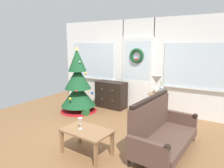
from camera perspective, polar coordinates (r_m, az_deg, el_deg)
name	(u,v)px	position (r m, az deg, el deg)	size (l,w,h in m)	color
ground_plane	(97,135)	(4.41, -4.30, -14.01)	(6.76, 6.76, 0.00)	brown
back_wall_with_door	(138,65)	(5.85, 7.20, 5.29)	(5.20, 0.19, 2.55)	white
christmas_tree	(78,87)	(5.74, -9.49, -0.77)	(1.03, 1.03, 1.82)	#4C331E
dresser_cabinet	(111,95)	(6.07, -0.24, -2.99)	(0.92, 0.48, 0.78)	black
settee_sofa	(160,130)	(3.78, 13.26, -12.52)	(0.84, 1.65, 0.96)	black
side_table	(158,101)	(5.13, 12.62, -4.77)	(0.50, 0.48, 0.69)	#8E6642
table_lamp	(157,82)	(5.08, 12.35, 0.67)	(0.28, 0.28, 0.44)	silver
flower_vase	(161,90)	(4.97, 13.66, -1.58)	(0.11, 0.10, 0.35)	#99ADBC
coffee_table	(87,134)	(3.60, -7.13, -13.59)	(0.88, 0.58, 0.44)	#8E6642
wine_glass	(80,121)	(3.58, -8.89, -10.19)	(0.08, 0.08, 0.20)	silver
gift_box	(85,112)	(5.53, -7.43, -7.83)	(0.16, 0.15, 0.16)	#266633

